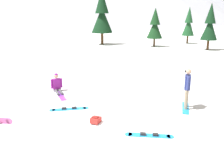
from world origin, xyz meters
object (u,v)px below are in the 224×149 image
object	(u,v)px
loose_snowboard_far_spare	(69,109)
backpack_red	(96,120)
snowboarder_foreground	(187,88)
pine_tree_short	(189,24)
pine_tree_leaning	(155,26)
pine_tree_broad	(210,25)
snowboarder_midground	(57,86)
pine_tree_tall	(102,15)
loose_snowboard_near_left	(149,135)

from	to	relation	value
loose_snowboard_far_spare	backpack_red	bearing A→B (deg)	-54.92
snowboarder_foreground	backpack_red	distance (m)	4.34
pine_tree_short	backpack_red	bearing A→B (deg)	-122.61
snowboarder_foreground	pine_tree_leaning	bearing A→B (deg)	75.96
pine_tree_broad	pine_tree_leaning	size ratio (longest dim) A/B	1.10
snowboarder_foreground	pine_tree_short	size ratio (longest dim) A/B	0.37
snowboarder_foreground	pine_tree_short	distance (m)	24.37
pine_tree_broad	snowboarder_midground	bearing A→B (deg)	-141.41
snowboarder_foreground	pine_tree_short	world-z (taller)	pine_tree_short
snowboarder_midground	pine_tree_short	bearing A→B (deg)	48.84
snowboarder_midground	pine_tree_tall	world-z (taller)	pine_tree_tall
snowboarder_foreground	snowboarder_midground	bearing A→B (deg)	151.47
pine_tree_broad	pine_tree_leaning	world-z (taller)	pine_tree_broad
snowboarder_foreground	pine_tree_leaning	xyz separation A→B (m)	(4.90, 19.60, 1.63)
snowboarder_midground	pine_tree_broad	world-z (taller)	pine_tree_broad
loose_snowboard_near_left	snowboarder_foreground	bearing A→B (deg)	42.69
loose_snowboard_near_left	pine_tree_leaning	distance (m)	23.12
loose_snowboard_far_spare	pine_tree_broad	xyz separation A→B (m)	(15.38, 15.40, 2.84)
pine_tree_leaning	pine_tree_tall	distance (m)	7.07
pine_tree_tall	pine_tree_leaning	bearing A→B (deg)	-25.34
snowboarder_foreground	snowboarder_midground	world-z (taller)	snowboarder_foreground
snowboarder_midground	backpack_red	distance (m)	4.47
snowboarder_midground	snowboarder_foreground	bearing A→B (deg)	-28.53
snowboarder_foreground	loose_snowboard_near_left	xyz separation A→B (m)	(-2.37, -2.19, -0.96)
pine_tree_tall	snowboarder_midground	bearing A→B (deg)	-103.19
loose_snowboard_near_left	loose_snowboard_far_spare	bearing A→B (deg)	135.34
loose_snowboard_near_left	pine_tree_short	xyz separation A→B (m)	(12.83, 24.14, 2.68)
snowboarder_foreground	pine_tree_tall	xyz separation A→B (m)	(-1.38, 22.57, 2.91)
loose_snowboard_near_left	backpack_red	world-z (taller)	backpack_red
pine_tree_leaning	pine_tree_short	bearing A→B (deg)	22.91
backpack_red	pine_tree_short	bearing A→B (deg)	57.39
loose_snowboard_far_spare	loose_snowboard_near_left	bearing A→B (deg)	-44.66
snowboarder_midground	backpack_red	world-z (taller)	snowboarder_midground
snowboarder_foreground	loose_snowboard_near_left	world-z (taller)	snowboarder_foreground
loose_snowboard_far_spare	pine_tree_tall	xyz separation A→B (m)	(3.85, 21.94, 3.87)
snowboarder_midground	loose_snowboard_near_left	xyz separation A→B (m)	(3.54, -5.41, -0.33)
snowboarder_foreground	loose_snowboard_far_spare	distance (m)	5.35
snowboarder_midground	pine_tree_tall	distance (m)	20.19
pine_tree_short	pine_tree_broad	bearing A→B (deg)	-92.99
loose_snowboard_far_spare	pine_tree_tall	world-z (taller)	pine_tree_tall
snowboarder_foreground	pine_tree_tall	size ratio (longest dim) A/B	0.26
loose_snowboard_near_left	pine_tree_broad	bearing A→B (deg)	55.51
snowboarder_foreground	snowboarder_midground	distance (m)	6.76
snowboarder_foreground	loose_snowboard_far_spare	size ratio (longest dim) A/B	1.05
loose_snowboard_near_left	backpack_red	xyz separation A→B (m)	(-1.79, 1.30, 0.11)
backpack_red	pine_tree_tall	size ratio (longest dim) A/B	0.08
backpack_red	pine_tree_leaning	world-z (taller)	pine_tree_leaning
snowboarder_foreground	loose_snowboard_far_spare	xyz separation A→B (m)	(-5.23, 0.63, -0.96)
pine_tree_short	pine_tree_tall	world-z (taller)	pine_tree_tall
loose_snowboard_far_spare	pine_tree_short	bearing A→B (deg)	53.65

